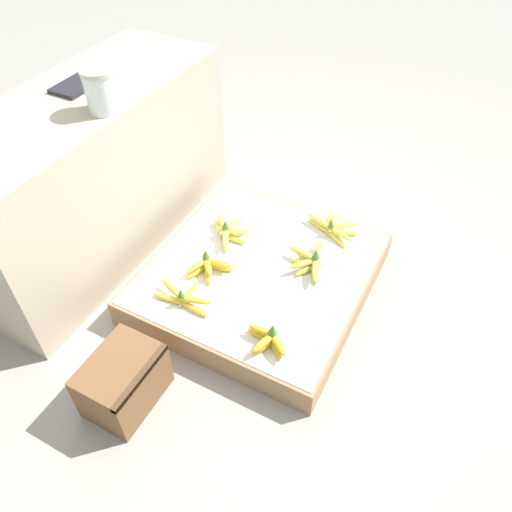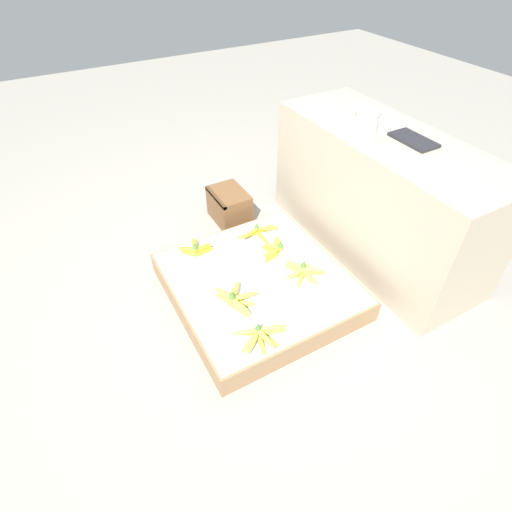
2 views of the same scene
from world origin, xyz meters
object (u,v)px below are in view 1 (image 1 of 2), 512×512
(banana_bunch_middle_midleft, at_px, (208,267))
(foam_tray_white, at_px, (8,124))
(wooden_crate, at_px, (124,381))
(banana_bunch_front_right, at_px, (333,228))
(banana_bunch_middle_midright, at_px, (228,232))
(banana_bunch_middle_left, at_px, (183,298))
(banana_bunch_front_left, at_px, (268,340))
(banana_bunch_front_midright, at_px, (311,261))
(glass_jar, at_px, (101,90))

(banana_bunch_middle_midleft, distance_m, foam_tray_white, 0.99)
(wooden_crate, bearing_deg, banana_bunch_front_right, -19.20)
(banana_bunch_middle_midright, bearing_deg, banana_bunch_middle_left, -175.02)
(banana_bunch_front_right, bearing_deg, banana_bunch_front_left, -178.43)
(banana_bunch_front_left, xyz_separation_m, banana_bunch_middle_midleft, (0.23, 0.42, 0.00))
(banana_bunch_middle_midleft, xyz_separation_m, foam_tray_white, (-0.19, 0.75, 0.62))
(banana_bunch_middle_midright, xyz_separation_m, foam_tray_white, (-0.45, 0.71, 0.62))
(wooden_crate, bearing_deg, banana_bunch_front_midright, -24.23)
(wooden_crate, distance_m, banana_bunch_front_right, 1.22)
(wooden_crate, relative_size, banana_bunch_middle_left, 1.09)
(banana_bunch_front_right, height_order, banana_bunch_middle_midleft, banana_bunch_middle_midleft)
(wooden_crate, height_order, glass_jar, glass_jar)
(banana_bunch_middle_midright, bearing_deg, banana_bunch_front_midright, -89.91)
(banana_bunch_front_right, xyz_separation_m, glass_jar, (-0.45, 0.89, 0.71))
(banana_bunch_front_left, height_order, glass_jar, glass_jar)
(banana_bunch_middle_midright, relative_size, glass_jar, 1.40)
(banana_bunch_front_right, relative_size, glass_jar, 1.59)
(banana_bunch_front_midright, xyz_separation_m, foam_tray_white, (-0.45, 1.14, 0.62))
(banana_bunch_middle_left, distance_m, foam_tray_white, 0.97)
(banana_bunch_front_midright, distance_m, foam_tray_white, 1.38)
(banana_bunch_middle_midleft, relative_size, glass_jar, 1.03)
(wooden_crate, relative_size, banana_bunch_middle_midright, 1.25)
(wooden_crate, distance_m, banana_bunch_front_midright, 0.96)
(banana_bunch_front_left, bearing_deg, banana_bunch_middle_midright, 43.68)
(wooden_crate, bearing_deg, banana_bunch_middle_midright, 2.78)
(banana_bunch_front_midright, xyz_separation_m, banana_bunch_middle_midleft, (-0.25, 0.40, 0.00))
(banana_bunch_front_left, distance_m, banana_bunch_middle_left, 0.42)
(banana_bunch_front_left, relative_size, banana_bunch_middle_midright, 0.86)
(banana_bunch_middle_midleft, xyz_separation_m, banana_bunch_middle_midright, (0.25, 0.04, -0.00))
(wooden_crate, relative_size, foam_tray_white, 1.36)
(wooden_crate, distance_m, foam_tray_white, 1.10)
(banana_bunch_front_left, distance_m, glass_jar, 1.19)
(banana_bunch_middle_midright, distance_m, foam_tray_white, 1.04)
(glass_jar, bearing_deg, wooden_crate, -144.95)
(foam_tray_white, bearing_deg, banana_bunch_middle_midright, -57.71)
(banana_bunch_front_left, height_order, foam_tray_white, foam_tray_white)
(banana_bunch_middle_midleft, bearing_deg, banana_bunch_front_right, -37.37)
(banana_bunch_front_left, height_order, banana_bunch_middle_midright, banana_bunch_front_left)
(banana_bunch_front_midright, height_order, glass_jar, glass_jar)
(banana_bunch_middle_midleft, bearing_deg, banana_bunch_middle_midright, 9.35)
(banana_bunch_front_right, distance_m, banana_bunch_middle_midleft, 0.66)
(banana_bunch_middle_left, distance_m, glass_jar, 0.90)
(banana_bunch_front_left, height_order, banana_bunch_middle_left, banana_bunch_front_left)
(foam_tray_white, bearing_deg, banana_bunch_middle_left, -90.60)
(banana_bunch_front_midright, bearing_deg, banana_bunch_middle_midleft, 122.77)
(banana_bunch_middle_left, distance_m, banana_bunch_middle_midright, 0.46)
(banana_bunch_front_right, bearing_deg, foam_tray_white, 121.96)
(banana_bunch_front_left, bearing_deg, banana_bunch_front_right, 1.57)
(banana_bunch_front_right, xyz_separation_m, banana_bunch_middle_left, (-0.72, 0.40, 0.00))
(banana_bunch_middle_midleft, bearing_deg, wooden_crate, -179.93)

